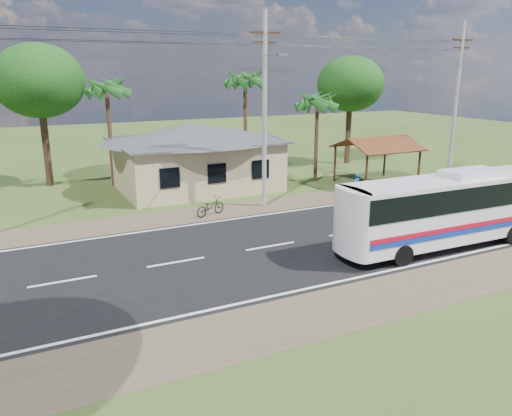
{
  "coord_description": "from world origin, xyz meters",
  "views": [
    {
      "loc": [
        -10.17,
        -19.09,
        7.83
      ],
      "look_at": [
        -0.25,
        1.0,
        1.62
      ],
      "focal_mm": 35.0,
      "sensor_mm": 36.0,
      "label": 1
    }
  ],
  "objects_px": {
    "motorcycle": "(210,207)",
    "person": "(356,186)",
    "coach_bus": "(454,204)",
    "waiting_shed": "(378,145)"
  },
  "relations": [
    {
      "from": "coach_bus",
      "to": "person",
      "type": "height_order",
      "value": "coach_bus"
    },
    {
      "from": "waiting_shed",
      "to": "person",
      "type": "xyz_separation_m",
      "value": [
        -3.88,
        -2.82,
        -1.94
      ]
    },
    {
      "from": "motorcycle",
      "to": "person",
      "type": "bearing_deg",
      "value": -112.42
    },
    {
      "from": "motorcycle",
      "to": "person",
      "type": "distance_m",
      "value": 9.76
    },
    {
      "from": "coach_bus",
      "to": "motorcycle",
      "type": "height_order",
      "value": "coach_bus"
    },
    {
      "from": "coach_bus",
      "to": "waiting_shed",
      "type": "bearing_deg",
      "value": 66.75
    },
    {
      "from": "waiting_shed",
      "to": "coach_bus",
      "type": "xyz_separation_m",
      "value": [
        -5.5,
        -12.01,
        -0.74
      ]
    },
    {
      "from": "motorcycle",
      "to": "person",
      "type": "height_order",
      "value": "person"
    },
    {
      "from": "motorcycle",
      "to": "person",
      "type": "relative_size",
      "value": 1.24
    },
    {
      "from": "person",
      "to": "motorcycle",
      "type": "bearing_deg",
      "value": -24.33
    }
  ]
}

